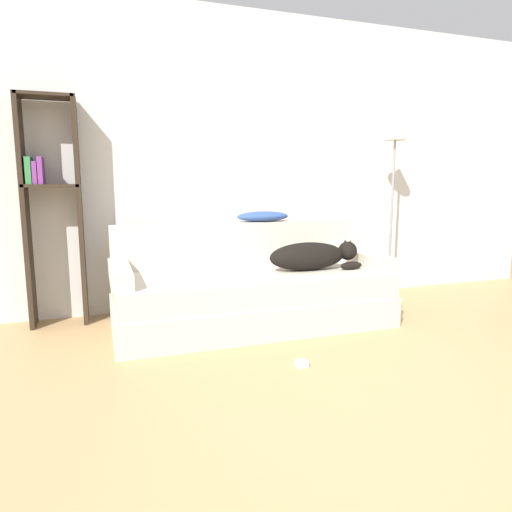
{
  "coord_description": "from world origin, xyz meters",
  "views": [
    {
      "loc": [
        -1.29,
        -1.38,
        1.16
      ],
      "look_at": [
        -0.12,
        1.96,
        0.59
      ],
      "focal_mm": 32.0,
      "sensor_mm": 36.0,
      "label": 1
    }
  ],
  "objects_px": {
    "couch": "(252,299)",
    "laptop": "(233,274)",
    "dog": "(313,256)",
    "floor_lamp": "(394,157)",
    "bookshelf": "(51,201)",
    "power_adapter": "(302,363)",
    "throw_pillow": "(263,216)"
  },
  "relations": [
    {
      "from": "laptop",
      "to": "throw_pillow",
      "type": "bearing_deg",
      "value": 32.74
    },
    {
      "from": "dog",
      "to": "floor_lamp",
      "type": "xyz_separation_m",
      "value": [
        1.04,
        0.4,
        0.85
      ]
    },
    {
      "from": "throw_pillow",
      "to": "couch",
      "type": "bearing_deg",
      "value": -120.92
    },
    {
      "from": "throw_pillow",
      "to": "floor_lamp",
      "type": "xyz_separation_m",
      "value": [
        1.32,
        -0.05,
        0.55
      ]
    },
    {
      "from": "couch",
      "to": "power_adapter",
      "type": "relative_size",
      "value": 30.8
    },
    {
      "from": "throw_pillow",
      "to": "bookshelf",
      "type": "distance_m",
      "value": 1.76
    },
    {
      "from": "laptop",
      "to": "dog",
      "type": "bearing_deg",
      "value": -14.94
    },
    {
      "from": "laptop",
      "to": "bookshelf",
      "type": "xyz_separation_m",
      "value": [
        -1.33,
        0.61,
        0.57
      ]
    },
    {
      "from": "floor_lamp",
      "to": "bookshelf",
      "type": "bearing_deg",
      "value": 176.14
    },
    {
      "from": "dog",
      "to": "throw_pillow",
      "type": "xyz_separation_m",
      "value": [
        -0.28,
        0.46,
        0.3
      ]
    },
    {
      "from": "laptop",
      "to": "floor_lamp",
      "type": "distance_m",
      "value": 2.02
    },
    {
      "from": "laptop",
      "to": "bookshelf",
      "type": "height_order",
      "value": "bookshelf"
    },
    {
      "from": "laptop",
      "to": "floor_lamp",
      "type": "bearing_deg",
      "value": -1.93
    },
    {
      "from": "dog",
      "to": "bookshelf",
      "type": "distance_m",
      "value": 2.16
    },
    {
      "from": "couch",
      "to": "floor_lamp",
      "type": "distance_m",
      "value": 1.99
    },
    {
      "from": "laptop",
      "to": "throw_pillow",
      "type": "relative_size",
      "value": 0.81
    },
    {
      "from": "couch",
      "to": "floor_lamp",
      "type": "bearing_deg",
      "value": 12.42
    },
    {
      "from": "couch",
      "to": "floor_lamp",
      "type": "xyz_separation_m",
      "value": [
        1.56,
        0.34,
        1.19
      ]
    },
    {
      "from": "couch",
      "to": "dog",
      "type": "height_order",
      "value": "dog"
    },
    {
      "from": "floor_lamp",
      "to": "power_adapter",
      "type": "relative_size",
      "value": 24.09
    },
    {
      "from": "dog",
      "to": "power_adapter",
      "type": "height_order",
      "value": "dog"
    },
    {
      "from": "couch",
      "to": "laptop",
      "type": "bearing_deg",
      "value": -161.77
    },
    {
      "from": "dog",
      "to": "laptop",
      "type": "xyz_separation_m",
      "value": [
        -0.69,
        -0.0,
        -0.11
      ]
    },
    {
      "from": "couch",
      "to": "dog",
      "type": "relative_size",
      "value": 2.79
    },
    {
      "from": "dog",
      "to": "throw_pillow",
      "type": "height_order",
      "value": "throw_pillow"
    },
    {
      "from": "dog",
      "to": "floor_lamp",
      "type": "height_order",
      "value": "floor_lamp"
    },
    {
      "from": "power_adapter",
      "to": "laptop",
      "type": "bearing_deg",
      "value": 102.6
    },
    {
      "from": "dog",
      "to": "floor_lamp",
      "type": "relative_size",
      "value": 0.46
    },
    {
      "from": "laptop",
      "to": "power_adapter",
      "type": "relative_size",
      "value": 5.41
    },
    {
      "from": "couch",
      "to": "laptop",
      "type": "distance_m",
      "value": 0.3
    },
    {
      "from": "floor_lamp",
      "to": "laptop",
      "type": "bearing_deg",
      "value": -166.98
    },
    {
      "from": "dog",
      "to": "power_adapter",
      "type": "relative_size",
      "value": 11.05
    }
  ]
}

